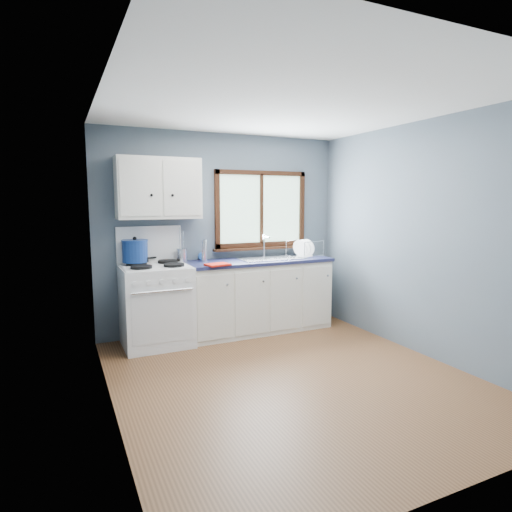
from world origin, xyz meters
name	(u,v)px	position (x,y,z in m)	size (l,w,h in m)	color
floor	(291,378)	(0.00, 0.00, -0.01)	(3.20, 3.60, 0.02)	brown
ceiling	(294,102)	(0.00, 0.00, 2.51)	(3.20, 3.60, 0.02)	white
wall_back	(223,233)	(0.00, 1.81, 1.25)	(3.20, 0.02, 2.50)	slate
wall_front	(464,279)	(0.00, -1.81, 1.25)	(3.20, 0.02, 2.50)	slate
wall_left	(107,256)	(-1.61, 0.00, 1.25)	(0.02, 3.60, 2.50)	slate
wall_right	(424,239)	(1.61, 0.00, 1.25)	(0.02, 3.60, 2.50)	slate
gas_range	(156,303)	(-0.95, 1.47, 0.49)	(0.76, 0.69, 1.36)	white
base_cabinets	(258,299)	(0.36, 1.49, 0.41)	(1.85, 0.60, 0.88)	white
countertop	(258,261)	(0.36, 1.49, 0.90)	(1.89, 0.64, 0.04)	#171A3A
sink	(271,263)	(0.54, 1.49, 0.86)	(0.84, 0.46, 0.44)	silver
window	(261,215)	(0.54, 1.77, 1.48)	(1.36, 0.10, 1.03)	#9EC6A8
upper_cabinets	(159,188)	(-0.85, 1.63, 1.80)	(0.95, 0.35, 0.70)	white
skillet	(137,260)	(-1.12, 1.63, 0.99)	(0.43, 0.36, 0.05)	black
stockpot	(135,251)	(-1.14, 1.63, 1.09)	(0.32, 0.32, 0.29)	navy
utensil_crock	(182,255)	(-0.58, 1.67, 1.01)	(0.17, 0.17, 0.42)	silver
thermos	(204,251)	(-0.32, 1.62, 1.05)	(0.06, 0.06, 0.27)	silver
soap_bottle	(202,250)	(-0.31, 1.72, 1.05)	(0.10, 0.10, 0.25)	blue
dish_towel	(218,265)	(-0.28, 1.24, 0.93)	(0.27, 0.19, 0.02)	red
dish_rack	(304,252)	(1.06, 1.52, 0.98)	(0.52, 0.46, 0.23)	silver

